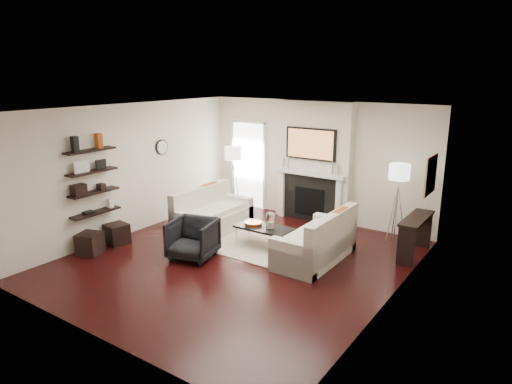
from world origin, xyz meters
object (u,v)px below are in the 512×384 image
Objects in this scene: ottoman_near at (117,234)px; loveseat_left_base at (213,222)px; armchair at (193,237)px; lamp_right_shade at (399,172)px; loveseat_right_base at (315,249)px; coffee_table at (264,228)px; lamp_left_shade at (233,153)px.

loveseat_left_base is at bearing 56.38° from ottoman_near.
armchair is 4.11m from lamp_right_shade.
loveseat_right_base is 1.11m from coffee_table.
ottoman_near is at bearing -123.62° from loveseat_left_base.
armchair is at bearing -134.69° from lamp_right_shade.
loveseat_right_base is 2.26m from lamp_right_shade.
lamp_right_shade is at bearing 61.13° from loveseat_right_base.
ottoman_near is (-2.52, -1.48, -0.20)m from coffee_table.
loveseat_left_base is 1.99m from ottoman_near.
coffee_table is (1.41, -0.18, 0.19)m from loveseat_left_base.
coffee_table is 2.75× the size of ottoman_near.
coffee_table is 2.75× the size of lamp_left_shade.
loveseat_left_base is at bearing -70.47° from lamp_left_shade.
lamp_right_shade is (2.80, 2.83, 1.05)m from armchair.
loveseat_right_base reaches higher than ottoman_near.
coffee_table is (-1.09, -0.02, 0.19)m from loveseat_right_base.
lamp_right_shade reaches higher than ottoman_near.
loveseat_right_base is (2.50, -0.16, 0.00)m from loveseat_left_base.
loveseat_right_base is 4.50× the size of lamp_right_shade.
armchair is (-0.79, -1.15, -0.00)m from coffee_table.
coffee_table is 2.75× the size of lamp_right_shade.
lamp_left_shade is (-0.48, 1.36, 1.24)m from loveseat_left_base.
loveseat_left_base is at bearing 176.32° from loveseat_right_base.
loveseat_left_base is at bearing -156.35° from lamp_right_shade.
ottoman_near is (-1.10, -1.66, -0.01)m from loveseat_left_base.
lamp_left_shade is at bearing 78.37° from ottoman_near.
lamp_left_shade is at bearing 140.97° from coffee_table.
ottoman_near is (-1.72, -0.33, -0.20)m from armchair.
loveseat_right_base is at bearing 22.53° from ottoman_near.
armchair is (0.62, -1.33, 0.19)m from loveseat_left_base.
lamp_right_shade is 5.65m from ottoman_near.
lamp_right_shade reaches higher than loveseat_left_base.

